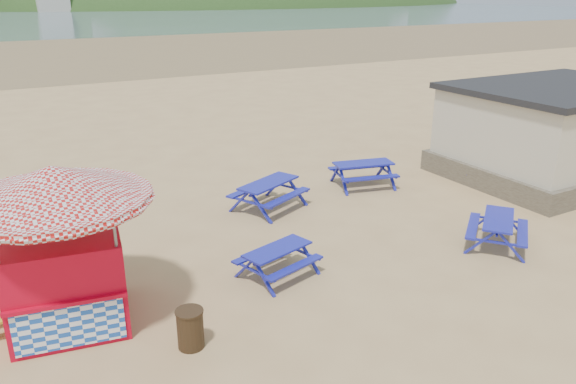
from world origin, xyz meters
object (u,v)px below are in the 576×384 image
ice_cream_kiosk (59,227)px  litter_bin (190,328)px  picnic_table_blue_b (363,174)px  amenity_block (558,130)px  picnic_table_blue_a (269,195)px  picnic_table_yellow (23,303)px

ice_cream_kiosk → litter_bin: ice_cream_kiosk is taller
picnic_table_blue_b → amenity_block: bearing=-4.3°
picnic_table_blue_a → picnic_table_yellow: bearing=178.6°
ice_cream_kiosk → picnic_table_blue_b: bearing=30.1°
picnic_table_yellow → litter_bin: size_ratio=2.25×
picnic_table_blue_a → litter_bin: (-4.45, -5.42, -0.03)m
picnic_table_blue_a → picnic_table_blue_b: 3.69m
picnic_table_blue_a → amenity_block: (10.38, -1.93, 1.15)m
litter_bin → amenity_block: size_ratio=0.10×
picnic_table_yellow → ice_cream_kiosk: 1.94m
picnic_table_blue_a → picnic_table_yellow: picnic_table_blue_a is taller
litter_bin → picnic_table_yellow: bearing=135.5°
ice_cream_kiosk → litter_bin: 3.09m
ice_cream_kiosk → amenity_block: 16.65m
picnic_table_blue_a → ice_cream_kiosk: bearing=-174.8°
picnic_table_blue_b → ice_cream_kiosk: (-9.88, -3.73, 1.62)m
picnic_table_blue_a → picnic_table_yellow: 7.59m
picnic_table_blue_b → amenity_block: 7.15m
picnic_table_blue_b → litter_bin: 9.93m
ice_cream_kiosk → litter_bin: bearing=-39.0°
picnic_table_yellow → ice_cream_kiosk: (0.82, -0.55, 1.67)m
ice_cream_kiosk → amenity_block: (16.57, 1.53, -0.46)m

